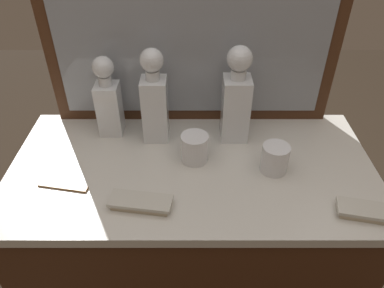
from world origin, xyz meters
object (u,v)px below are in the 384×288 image
crystal_decanter_right (236,103)px  crystal_decanter_left (155,105)px  crystal_decanter_front (109,104)px  tortoiseshell_comb (63,187)px  silver_brush_front (369,212)px  silver_brush_rear (141,202)px  crystal_tumbler_left (195,149)px  crystal_tumbler_right (275,160)px

crystal_decanter_right → crystal_decanter_left: 0.25m
crystal_decanter_right → crystal_decanter_front: crystal_decanter_right is taller
crystal_decanter_left → tortoiseshell_comb: size_ratio=2.12×
crystal_decanter_left → silver_brush_front: crystal_decanter_left is taller
crystal_decanter_front → tortoiseshell_comb: (-0.09, -0.27, -0.10)m
crystal_decanter_right → silver_brush_rear: crystal_decanter_right is taller
crystal_decanter_right → tortoiseshell_comb: size_ratio=2.17×
crystal_decanter_right → crystal_tumbler_left: size_ratio=3.61×
crystal_decanter_left → crystal_decanter_front: size_ratio=1.14×
crystal_decanter_right → crystal_tumbler_left: bearing=-137.3°
crystal_decanter_left → crystal_tumbler_left: crystal_decanter_left is taller
crystal_decanter_left → crystal_decanter_right: bearing=0.8°
crystal_decanter_front → crystal_decanter_left: bearing=-11.9°
crystal_decanter_front → silver_brush_rear: crystal_decanter_front is taller
crystal_decanter_front → crystal_tumbler_left: bearing=-28.3°
crystal_decanter_right → crystal_tumbler_left: (-0.13, -0.12, -0.09)m
crystal_decanter_front → tortoiseshell_comb: bearing=-109.0°
crystal_tumbler_left → silver_brush_rear: (-0.14, -0.19, -0.03)m
crystal_decanter_front → silver_brush_front: bearing=-27.4°
silver_brush_front → crystal_tumbler_left: bearing=153.1°
crystal_decanter_right → tortoiseshell_comb: bearing=-153.9°
crystal_decanter_right → crystal_tumbler_right: size_ratio=3.67×
crystal_decanter_left → crystal_tumbler_right: size_ratio=3.59×
crystal_tumbler_right → tortoiseshell_comb: crystal_tumbler_right is taller
silver_brush_front → crystal_decanter_left: bearing=149.0°
crystal_decanter_left → crystal_decanter_front: bearing=168.1°
crystal_tumbler_left → silver_brush_front: bearing=-26.9°
silver_brush_rear → tortoiseshell_comb: 0.24m
crystal_decanter_left → silver_brush_front: 0.67m
silver_brush_rear → silver_brush_front: same height
crystal_decanter_front → crystal_tumbler_left: (0.27, -0.15, -0.07)m
crystal_decanter_left → crystal_tumbler_left: (0.12, -0.12, -0.08)m
crystal_decanter_right → silver_brush_rear: bearing=-131.0°
crystal_decanter_left → tortoiseshell_comb: (-0.24, -0.24, -0.12)m
crystal_tumbler_right → silver_brush_front: size_ratio=0.51×
crystal_decanter_front → crystal_tumbler_left: 0.32m
crystal_decanter_left → crystal_tumbler_left: 0.19m
silver_brush_rear → silver_brush_front: bearing=-3.1°
crystal_tumbler_left → silver_brush_rear: 0.24m
crystal_tumbler_left → tortoiseshell_comb: (-0.37, -0.12, -0.04)m
silver_brush_rear → silver_brush_front: size_ratio=1.03×
crystal_decanter_right → silver_brush_rear: (-0.27, -0.31, -0.11)m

